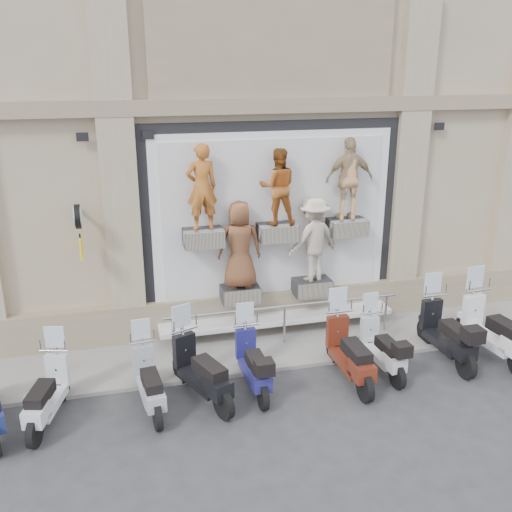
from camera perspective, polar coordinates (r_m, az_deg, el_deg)
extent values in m
plane|color=#303033|center=(10.52, 6.13, -13.80)|extent=(90.00, 90.00, 0.00)
cube|color=gray|center=(12.22, 2.67, -8.57)|extent=(16.00, 2.20, 0.08)
cube|color=black|center=(12.13, 1.65, 3.22)|extent=(5.60, 0.10, 4.30)
cube|color=white|center=(12.07, 1.73, 3.15)|extent=(5.10, 0.06, 3.90)
cube|color=white|center=(12.04, 1.78, 3.10)|extent=(4.70, 0.04, 3.60)
cube|color=white|center=(12.44, 2.09, -6.10)|extent=(5.10, 0.75, 0.10)
cube|color=#28282B|center=(11.48, -5.30, 1.85)|extent=(0.80, 0.50, 0.35)
imported|color=orange|center=(11.23, -5.45, 6.87)|extent=(0.67, 0.48, 1.70)
cube|color=#28282B|center=(11.81, 2.14, 2.40)|extent=(0.80, 0.50, 0.35)
imported|color=brown|center=(11.58, 2.20, 6.93)|extent=(0.84, 0.70, 1.55)
cube|color=#28282B|center=(12.33, 9.07, 2.88)|extent=(0.80, 0.50, 0.35)
imported|color=tan|center=(12.09, 9.32, 7.61)|extent=(1.03, 0.48, 1.72)
cube|color=#28282B|center=(12.05, -1.59, -3.81)|extent=(0.80, 0.50, 0.35)
imported|color=brown|center=(11.68, -1.64, 1.13)|extent=(0.94, 0.66, 1.83)
cube|color=#28282B|center=(12.47, 5.60, -3.09)|extent=(0.80, 0.50, 0.35)
imported|color=beige|center=(12.12, 5.76, 1.70)|extent=(1.32, 0.97, 1.82)
cube|color=black|center=(11.33, -17.34, 4.13)|extent=(0.06, 0.56, 0.06)
cylinder|color=black|center=(11.07, -17.39, 3.79)|extent=(0.10, 0.46, 0.46)
cube|color=yellow|center=(11.23, -17.09, 0.83)|extent=(0.04, 0.50, 0.38)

